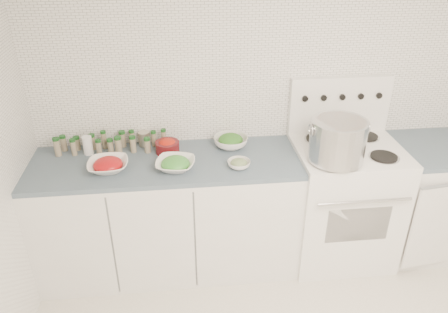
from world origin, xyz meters
TOP-DOWN VIEW (x-y plane):
  - room_walls at (0.00, 0.00)m, footprint 3.54×3.04m
  - counter_left at (-0.82, 1.19)m, footprint 1.85×0.62m
  - stove at (0.48, 1.19)m, footprint 0.76×0.70m
  - counter_right at (1.30, 1.19)m, footprint 0.89×0.68m
  - stock_pot at (0.31, 1.01)m, footprint 0.39×0.37m
  - bowl_tomato at (-1.20, 1.11)m, footprint 0.27×0.27m
  - bowl_snowpea at (-0.75, 1.08)m, footprint 0.30×0.30m
  - bowl_broccoli at (-0.35, 1.35)m, footprint 0.28×0.28m
  - bowl_zucchini at (-0.33, 1.05)m, footprint 0.16×0.16m
  - bowl_pepper at (-0.81, 1.32)m, footprint 0.17×0.17m
  - salt_canister at (-1.36, 1.36)m, footprint 0.08×0.08m
  - tin_can at (-0.98, 1.45)m, footprint 0.08×0.08m
  - spice_cluster at (-1.23, 1.39)m, footprint 0.78×0.16m

SIDE VIEW (x-z plane):
  - counter_right at x=1.30m, z-range 0.00..0.90m
  - counter_left at x=-0.82m, z-range 0.00..0.90m
  - stove at x=0.48m, z-range -0.18..1.18m
  - bowl_zucchini at x=-0.33m, z-range 0.90..0.96m
  - bowl_snowpea at x=-0.75m, z-range 0.89..0.98m
  - bowl_tomato at x=-1.20m, z-range 0.89..0.98m
  - bowl_broccoli at x=-0.35m, z-range 0.90..1.00m
  - bowl_pepper at x=-0.81m, z-range 0.90..1.00m
  - tin_can at x=-0.98m, z-range 0.90..1.01m
  - spice_cluster at x=-1.23m, z-range 0.89..1.03m
  - salt_canister at x=-1.36m, z-range 0.90..1.03m
  - stock_pot at x=0.31m, z-range 0.96..1.24m
  - room_walls at x=0.00m, z-range 0.30..2.82m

